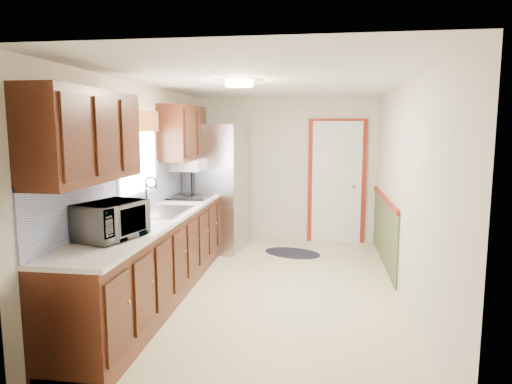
% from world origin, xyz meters
% --- Properties ---
extents(room_shell, '(3.20, 5.20, 2.52)m').
position_xyz_m(room_shell, '(0.00, 0.00, 1.20)').
color(room_shell, beige).
rests_on(room_shell, ground).
extents(kitchen_run, '(0.63, 4.00, 2.20)m').
position_xyz_m(kitchen_run, '(-1.24, -0.29, 0.81)').
color(kitchen_run, '#39180C').
rests_on(kitchen_run, ground).
extents(back_wall_trim, '(1.12, 2.30, 2.08)m').
position_xyz_m(back_wall_trim, '(0.99, 2.21, 0.89)').
color(back_wall_trim, maroon).
rests_on(back_wall_trim, ground).
extents(ceiling_fixture, '(0.30, 0.30, 0.06)m').
position_xyz_m(ceiling_fixture, '(-0.30, -0.20, 2.36)').
color(ceiling_fixture, '#FFD88C').
rests_on(ceiling_fixture, room_shell).
extents(microwave, '(0.46, 0.64, 0.39)m').
position_xyz_m(microwave, '(-1.20, -1.46, 1.14)').
color(microwave, white).
rests_on(microwave, kitchen_run).
extents(refrigerator, '(0.90, 0.86, 1.94)m').
position_xyz_m(refrigerator, '(-1.02, 1.75, 0.97)').
color(refrigerator, '#B7B7BC').
rests_on(refrigerator, ground).
extents(rug, '(1.02, 0.84, 0.01)m').
position_xyz_m(rug, '(0.18, 1.64, 0.01)').
color(rug, black).
rests_on(rug, ground).
extents(cooktop, '(0.53, 0.63, 0.02)m').
position_xyz_m(cooktop, '(-1.19, 0.93, 0.95)').
color(cooktop, black).
rests_on(cooktop, kitchen_run).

